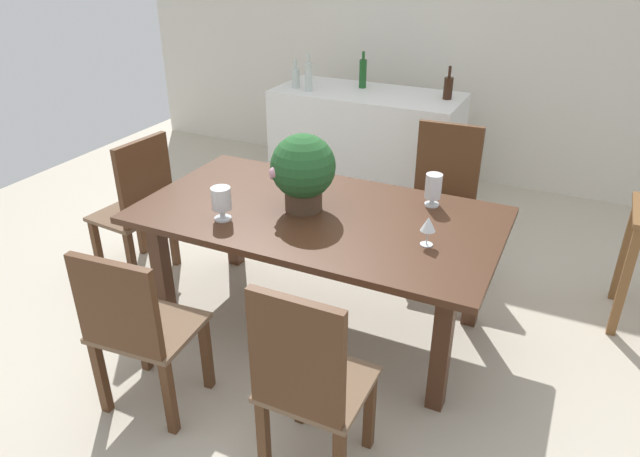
{
  "coord_description": "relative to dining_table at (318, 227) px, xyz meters",
  "views": [
    {
      "loc": [
        1.26,
        -2.71,
        2.14
      ],
      "look_at": [
        0.01,
        -0.1,
        0.64
      ],
      "focal_mm": 32.63,
      "sensor_mm": 36.0,
      "label": 1
    }
  ],
  "objects": [
    {
      "name": "crystal_vase_center_near",
      "position": [
        0.54,
        0.36,
        0.2
      ],
      "size": [
        0.09,
        0.09,
        0.19
      ],
      "color": "silver",
      "rests_on": "dining_table"
    },
    {
      "name": "back_wall",
      "position": [
        0.0,
        2.7,
        0.65
      ],
      "size": [
        6.4,
        0.1,
        2.6
      ],
      "primitive_type": "cube",
      "color": "beige",
      "rests_on": "ground"
    },
    {
      "name": "chair_far_right",
      "position": [
        0.44,
        1.04,
        -0.11
      ],
      "size": [
        0.49,
        0.48,
        0.98
      ],
      "rotation": [
        0.0,
        0.0,
        0.04
      ],
      "color": "#4C2D19",
      "rests_on": "ground"
    },
    {
      "name": "flower_centerpiece",
      "position": [
        -0.09,
        0.01,
        0.32
      ],
      "size": [
        0.36,
        0.36,
        0.43
      ],
      "color": "#4C3828",
      "rests_on": "dining_table"
    },
    {
      "name": "wine_bottle_amber",
      "position": [
        -0.9,
        1.7,
        0.41
      ],
      "size": [
        0.06,
        0.06,
        0.31
      ],
      "color": "#B2BFB7",
      "rests_on": "kitchen_counter"
    },
    {
      "name": "chair_head_end",
      "position": [
        -1.29,
        -0.01,
        -0.1
      ],
      "size": [
        0.44,
        0.49,
        0.98
      ],
      "rotation": [
        0.0,
        0.0,
        -1.67
      ],
      "color": "#4C2D19",
      "rests_on": "ground"
    },
    {
      "name": "kitchen_counter",
      "position": [
        -0.44,
        1.88,
        -0.18
      ],
      "size": [
        1.56,
        0.69,
        0.93
      ],
      "primitive_type": "cube",
      "color": "silver",
      "rests_on": "ground"
    },
    {
      "name": "wine_bottle_dark",
      "position": [
        -1.05,
        1.75,
        0.37
      ],
      "size": [
        0.06,
        0.06,
        0.23
      ],
      "color": "#B2BFB7",
      "rests_on": "kitchen_counter"
    },
    {
      "name": "wine_bottle_green",
      "position": [
        0.2,
        1.94,
        0.38
      ],
      "size": [
        0.07,
        0.07,
        0.26
      ],
      "color": "black",
      "rests_on": "kitchen_counter"
    },
    {
      "name": "wine_bottle_clear",
      "position": [
        -0.54,
        1.99,
        0.41
      ],
      "size": [
        0.06,
        0.06,
        0.3
      ],
      "color": "#194C1E",
      "rests_on": "kitchen_counter"
    },
    {
      "name": "ground_plane",
      "position": [
        0.0,
        0.1,
        -0.65
      ],
      "size": [
        7.04,
        7.04,
        0.0
      ],
      "primitive_type": "plane",
      "color": "#BCB29E"
    },
    {
      "name": "dining_table",
      "position": [
        0.0,
        0.0,
        0.0
      ],
      "size": [
        2.0,
        1.09,
        0.74
      ],
      "color": "#422616",
      "rests_on": "ground"
    },
    {
      "name": "chair_near_left",
      "position": [
        -0.44,
        -1.03,
        -0.14
      ],
      "size": [
        0.49,
        0.44,
        0.91
      ],
      "rotation": [
        0.0,
        0.0,
        3.22
      ],
      "color": "#4C2D19",
      "rests_on": "ground"
    },
    {
      "name": "crystal_vase_left",
      "position": [
        -0.43,
        -0.3,
        0.2
      ],
      "size": [
        0.11,
        0.11,
        0.19
      ],
      "color": "silver",
      "rests_on": "dining_table"
    },
    {
      "name": "wine_glass",
      "position": [
        0.65,
        -0.1,
        0.2
      ],
      "size": [
        0.08,
        0.08,
        0.15
      ],
      "color": "silver",
      "rests_on": "dining_table"
    },
    {
      "name": "chair_near_right",
      "position": [
        0.45,
        -1.03,
        -0.11
      ],
      "size": [
        0.43,
        0.41,
        0.98
      ],
      "rotation": [
        0.0,
        0.0,
        3.14
      ],
      "color": "#4C2D19",
      "rests_on": "ground"
    }
  ]
}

